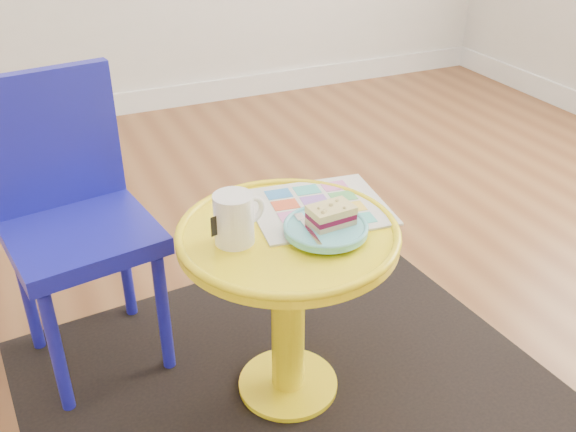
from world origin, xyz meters
name	(u,v)px	position (x,y,z in m)	size (l,w,h in m)	color
floor	(337,313)	(0.00, 0.00, 0.00)	(4.00, 4.00, 0.00)	brown
rug	(288,386)	(-0.27, -0.22, 0.00)	(1.30, 1.10, 0.01)	black
side_table	(288,280)	(-0.27, -0.22, 0.35)	(0.51, 0.51, 0.49)	yellow
chair	(71,208)	(-0.70, 0.16, 0.45)	(0.40, 0.40, 0.79)	#1819A0
newspaper	(318,207)	(-0.16, -0.16, 0.49)	(0.32, 0.27, 0.01)	silver
mug	(235,217)	(-0.39, -0.21, 0.55)	(0.13, 0.09, 0.12)	white
plate	(326,229)	(-0.20, -0.28, 0.50)	(0.19, 0.19, 0.02)	#61C5CE
cake_slice	(331,215)	(-0.19, -0.27, 0.53)	(0.10, 0.07, 0.04)	#D3BC8C
fork	(307,228)	(-0.24, -0.27, 0.51)	(0.03, 0.14, 0.00)	silver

